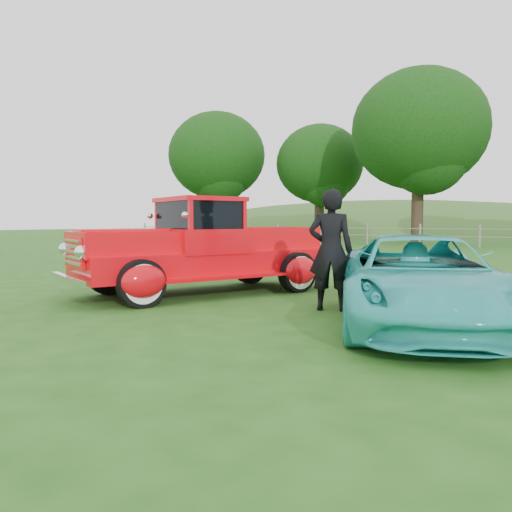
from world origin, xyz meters
The scene contains 9 objects.
ground centered at (0.00, 0.00, 0.00)m, with size 140.00×140.00×0.00m, color #214E14.
distant_hills centered at (-4.08, 59.46, -4.55)m, with size 116.00×60.00×18.00m.
fence_line centered at (0.00, 22.00, 0.60)m, with size 48.00×0.12×1.20m.
tree_far_west centered at (-20.00, 26.00, 6.49)m, with size 7.60×7.60×9.93m.
tree_mid_west centered at (-12.00, 28.00, 5.55)m, with size 6.40×6.40×8.46m.
tree_near_west centered at (-4.00, 25.00, 6.80)m, with size 8.00×8.00×10.42m.
red_pickup centered at (-1.52, 1.56, 0.80)m, with size 3.59×5.27×1.78m.
teal_sedan centered at (2.66, 0.79, 0.59)m, with size 1.94×4.21×1.17m, color #2EBBB5.
man centered at (1.22, 1.24, 0.91)m, with size 0.67×0.44×1.83m, color black.
Camera 1 is at (4.37, -5.63, 1.35)m, focal length 35.00 mm.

